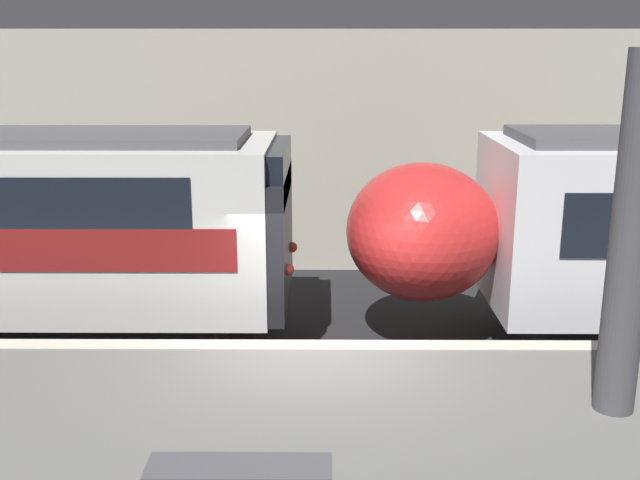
% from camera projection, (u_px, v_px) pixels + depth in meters
% --- Properties ---
extents(ground_plane, '(120.00, 120.00, 0.00)m').
position_uv_depth(ground_plane, '(317.00, 416.00, 9.95)').
color(ground_plane, black).
extents(station_rear_barrier, '(50.00, 0.15, 5.06)m').
position_uv_depth(station_rear_barrier, '(320.00, 154.00, 15.72)').
color(station_rear_barrier, '#B2AD9E').
rests_on(station_rear_barrier, ground).
extents(support_pillar_near, '(0.42, 0.42, 3.70)m').
position_uv_depth(support_pillar_near, '(631.00, 239.00, 7.42)').
color(support_pillar_near, '#47474C').
rests_on(support_pillar_near, platform).
extents(platform_bench, '(1.50, 0.40, 0.45)m').
position_uv_depth(platform_bench, '(239.00, 477.00, 6.04)').
color(platform_bench, '#4C4C51').
rests_on(platform_bench, platform).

